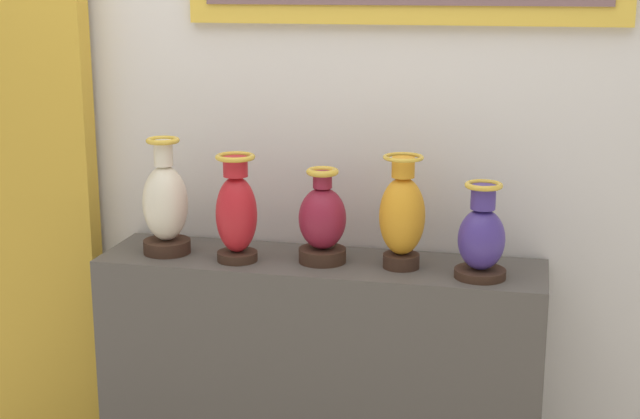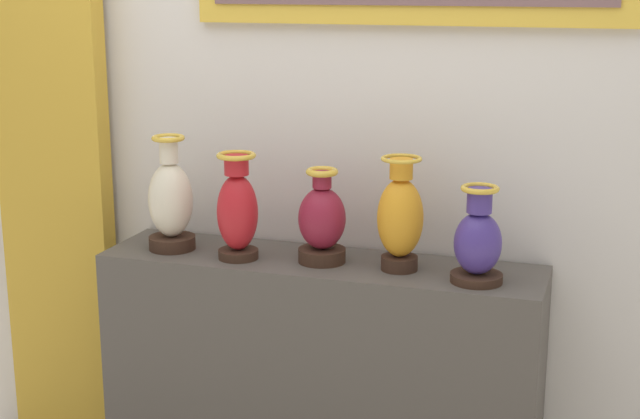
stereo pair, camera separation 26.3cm
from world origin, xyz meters
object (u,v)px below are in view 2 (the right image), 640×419
object	(u,v)px
vase_burgundy	(322,222)
vase_amber	(400,218)
vase_crimson	(237,210)
vase_indigo	(478,242)
vase_ivory	(171,203)

from	to	relation	value
vase_burgundy	vase_amber	bearing A→B (deg)	-0.65
vase_crimson	vase_amber	world-z (taller)	vase_amber
vase_crimson	vase_burgundy	xyz separation A→B (m)	(0.27, 0.05, -0.03)
vase_amber	vase_indigo	world-z (taller)	vase_amber
vase_amber	vase_crimson	bearing A→B (deg)	-175.10
vase_crimson	vase_burgundy	bearing A→B (deg)	10.05
vase_crimson	vase_ivory	bearing A→B (deg)	172.95
vase_ivory	vase_crimson	world-z (taller)	vase_ivory
vase_ivory	vase_amber	size ratio (longest dim) A/B	1.07
vase_burgundy	vase_indigo	world-z (taller)	vase_burgundy
vase_ivory	vase_amber	bearing A→B (deg)	1.00
vase_crimson	vase_indigo	xyz separation A→B (m)	(0.76, -0.00, -0.04)
vase_crimson	vase_burgundy	size ratio (longest dim) A/B	1.14
vase_ivory	vase_burgundy	bearing A→B (deg)	1.80
vase_crimson	vase_indigo	distance (m)	0.77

